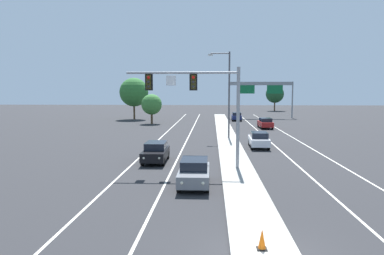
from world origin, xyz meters
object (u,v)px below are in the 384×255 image
(car_receding_white, at_px, (259,139))
(tree_far_right_a, at_px, (275,94))
(overhead_signal_mast, at_px, (201,95))
(car_oncoming_black, at_px, (156,152))
(tree_far_left_b, at_px, (152,104))
(car_receding_navy, at_px, (237,116))
(street_lamp_median, at_px, (227,90))
(tree_far_left_c, at_px, (134,92))
(car_oncoming_grey, at_px, (194,172))
(traffic_cone_median_nose, at_px, (262,239))
(car_receding_red, at_px, (265,123))
(highway_sign_gantry, at_px, (261,88))

(car_receding_white, distance_m, tree_far_right_a, 67.42)
(car_receding_white, xyz_separation_m, tree_far_right_a, (12.79, 66.08, 3.88))
(overhead_signal_mast, bearing_deg, tree_far_right_a, 76.59)
(car_oncoming_black, height_order, car_receding_white, same)
(tree_far_left_b, height_order, tree_far_right_a, tree_far_right_a)
(car_receding_navy, bearing_deg, car_receding_white, -89.99)
(street_lamp_median, bearing_deg, tree_far_right_a, 75.26)
(tree_far_left_c, distance_m, tree_far_left_b, 10.96)
(street_lamp_median, height_order, tree_far_right_a, street_lamp_median)
(car_oncoming_grey, relative_size, tree_far_left_c, 0.55)
(overhead_signal_mast, distance_m, traffic_cone_median_nose, 14.57)
(car_receding_white, distance_m, car_receding_red, 18.99)
(car_receding_red, bearing_deg, tree_far_left_c, 145.39)
(car_oncoming_grey, distance_m, highway_sign_gantry, 55.77)
(car_receding_red, distance_m, highway_sign_gantry, 21.58)
(tree_far_left_c, xyz_separation_m, tree_far_right_a, (32.79, 31.27, -0.63))
(traffic_cone_median_nose, bearing_deg, car_oncoming_grey, 107.20)
(street_lamp_median, relative_size, highway_sign_gantry, 0.75)
(car_receding_white, distance_m, car_receding_navy, 32.59)
(overhead_signal_mast, height_order, car_oncoming_grey, overhead_signal_mast)
(car_oncoming_grey, xyz_separation_m, tree_far_left_c, (-14.23, 49.71, 4.52))
(car_oncoming_grey, height_order, highway_sign_gantry, highway_sign_gantry)
(tree_far_right_a, bearing_deg, car_receding_white, -100.96)
(car_receding_navy, xyz_separation_m, tree_far_left_c, (-19.99, 2.22, 4.52))
(overhead_signal_mast, bearing_deg, car_receding_red, 73.16)
(overhead_signal_mast, height_order, car_receding_red, overhead_signal_mast)
(car_receding_navy, relative_size, highway_sign_gantry, 0.34)
(highway_sign_gantry, bearing_deg, car_oncoming_grey, -101.54)
(car_oncoming_black, bearing_deg, traffic_cone_median_nose, -68.92)
(car_oncoming_black, xyz_separation_m, tree_far_left_c, (-10.81, 42.62, 4.52))
(street_lamp_median, xyz_separation_m, car_oncoming_grey, (-2.84, -21.25, -4.97))
(car_oncoming_black, height_order, car_receding_red, same)
(car_oncoming_black, height_order, tree_far_right_a, tree_far_right_a)
(car_oncoming_grey, bearing_deg, car_receding_red, 74.79)
(car_receding_red, bearing_deg, tree_far_right_a, 78.75)
(car_receding_white, relative_size, tree_far_left_c, 0.55)
(tree_far_left_b, bearing_deg, highway_sign_gantry, 34.99)
(car_receding_white, xyz_separation_m, highway_sign_gantry, (5.34, 39.50, 5.34))
(car_receding_white, relative_size, tree_far_right_a, 0.63)
(car_receding_navy, relative_size, traffic_cone_median_nose, 6.08)
(highway_sign_gantry, height_order, tree_far_left_c, tree_far_left_c)
(car_oncoming_grey, height_order, tree_far_left_c, tree_far_left_c)
(overhead_signal_mast, distance_m, car_oncoming_grey, 6.35)
(tree_far_left_c, bearing_deg, car_oncoming_black, -75.76)
(highway_sign_gantry, bearing_deg, tree_far_left_b, -145.01)
(overhead_signal_mast, height_order, car_oncoming_black, overhead_signal_mast)
(tree_far_left_b, distance_m, tree_far_right_a, 49.34)
(street_lamp_median, height_order, traffic_cone_median_nose, street_lamp_median)
(car_oncoming_grey, relative_size, tree_far_left_b, 0.88)
(car_receding_white, bearing_deg, car_receding_navy, 90.01)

